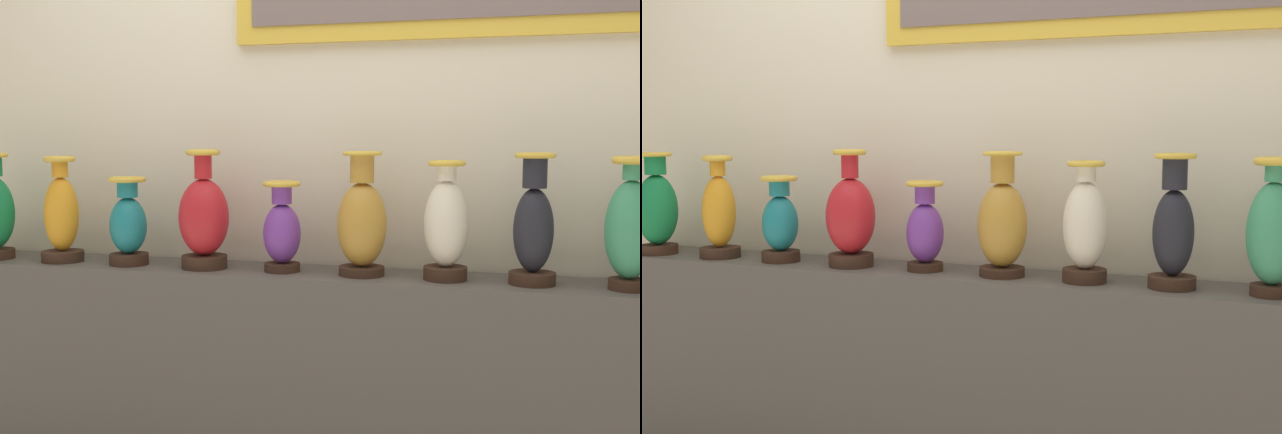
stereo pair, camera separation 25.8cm
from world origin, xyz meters
The scene contains 11 objects.
display_shelf centered at (0.00, 0.00, 0.47)m, with size 2.85×0.30×0.94m, color #4C4742.
back_wall centered at (0.01, 0.21, 1.50)m, with size 4.53×0.14×2.97m.
vase_emerald centered at (-1.25, -0.05, 1.11)m, with size 0.15×0.15×0.39m.
vase_amber centered at (-0.97, -0.04, 1.10)m, with size 0.15×0.15×0.38m.
vase_teal centered at (-0.70, -0.03, 1.08)m, with size 0.14×0.14×0.31m.
vase_crimson centered at (-0.41, -0.03, 1.11)m, with size 0.17×0.17×0.41m.
vase_violet centered at (-0.13, -0.01, 1.08)m, with size 0.13×0.13×0.31m.
vase_ochre centered at (0.15, -0.01, 1.11)m, with size 0.16×0.16×0.41m.
vase_ivory centered at (0.42, -0.02, 1.11)m, with size 0.14×0.14×0.38m.
vase_onyx centered at (0.69, -0.02, 1.11)m, with size 0.14×0.14×0.41m.
vase_jade centered at (0.96, -0.03, 1.12)m, with size 0.15×0.15×0.40m.
Camera 2 is at (0.96, -2.41, 1.40)m, focal length 44.00 mm.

